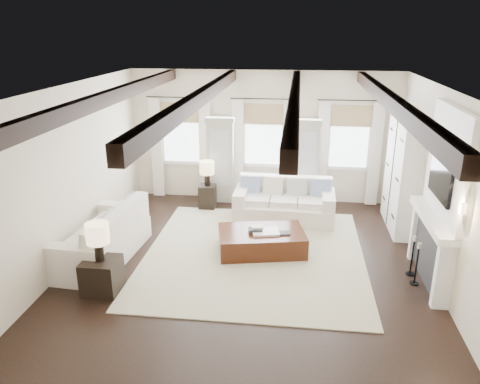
# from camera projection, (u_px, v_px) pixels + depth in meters

# --- Properties ---
(ground) EXTENTS (7.50, 7.50, 0.00)m
(ground) POSITION_uv_depth(u_px,v_px,m) (246.00, 270.00, 8.45)
(ground) COLOR black
(ground) RESTS_ON ground
(room_shell) EXTENTS (6.54, 7.54, 3.22)m
(room_shell) POSITION_uv_depth(u_px,v_px,m) (293.00, 157.00, 8.57)
(room_shell) COLOR beige
(room_shell) RESTS_ON ground
(area_rug) EXTENTS (4.14, 4.50, 0.02)m
(area_rug) POSITION_uv_depth(u_px,v_px,m) (254.00, 254.00, 9.01)
(area_rug) COLOR #BDB593
(area_rug) RESTS_ON ground
(sofa_back) EXTENTS (2.24, 1.06, 0.95)m
(sofa_back) POSITION_uv_depth(u_px,v_px,m) (284.00, 204.00, 10.53)
(sofa_back) COLOR white
(sofa_back) RESTS_ON ground
(sofa_left) EXTENTS (1.21, 2.37, 0.99)m
(sofa_left) POSITION_uv_depth(u_px,v_px,m) (105.00, 239.00, 8.73)
(sofa_left) COLOR white
(sofa_left) RESTS_ON ground
(ottoman) EXTENTS (1.81, 1.34, 0.43)m
(ottoman) POSITION_uv_depth(u_px,v_px,m) (261.00, 241.00, 9.07)
(ottoman) COLOR black
(ottoman) RESTS_ON ground
(tray) EXTENTS (0.57, 0.48, 0.04)m
(tray) POSITION_uv_depth(u_px,v_px,m) (266.00, 232.00, 8.93)
(tray) COLOR white
(tray) RESTS_ON ottoman
(book_lower) EXTENTS (0.30, 0.25, 0.04)m
(book_lower) POSITION_uv_depth(u_px,v_px,m) (255.00, 229.00, 8.94)
(book_lower) COLOR #262628
(book_lower) RESTS_ON tray
(book_upper) EXTENTS (0.25, 0.21, 0.03)m
(book_upper) POSITION_uv_depth(u_px,v_px,m) (257.00, 227.00, 8.96)
(book_upper) COLOR beige
(book_upper) RESTS_ON book_lower
(book_loose) EXTENTS (0.27, 0.23, 0.03)m
(book_loose) POSITION_uv_depth(u_px,v_px,m) (283.00, 233.00, 8.88)
(book_loose) COLOR #262628
(book_loose) RESTS_ON ottoman
(side_table_front) EXTENTS (0.57, 0.57, 0.57)m
(side_table_front) POSITION_uv_depth(u_px,v_px,m) (102.00, 276.00, 7.68)
(side_table_front) COLOR black
(side_table_front) RESTS_ON ground
(lamp_front) EXTENTS (0.37, 0.37, 0.64)m
(lamp_front) POSITION_uv_depth(u_px,v_px,m) (98.00, 235.00, 7.44)
(lamp_front) COLOR black
(lamp_front) RESTS_ON side_table_front
(side_table_back) EXTENTS (0.38, 0.38, 0.57)m
(side_table_back) POSITION_uv_depth(u_px,v_px,m) (208.00, 197.00, 11.25)
(side_table_back) COLOR black
(side_table_back) RESTS_ON ground
(lamp_back) EXTENTS (0.34, 0.34, 0.59)m
(lamp_back) POSITION_uv_depth(u_px,v_px,m) (207.00, 169.00, 11.02)
(lamp_back) COLOR black
(lamp_back) RESTS_ON side_table_back
(candlestick_near) EXTENTS (0.16, 0.16, 0.77)m
(candlestick_near) POSITION_uv_depth(u_px,v_px,m) (416.00, 267.00, 7.88)
(candlestick_near) COLOR black
(candlestick_near) RESTS_ON ground
(candlestick_far) EXTENTS (0.15, 0.15, 0.74)m
(candlestick_far) POSITION_uv_depth(u_px,v_px,m) (412.00, 259.00, 8.19)
(candlestick_far) COLOR black
(candlestick_far) RESTS_ON ground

